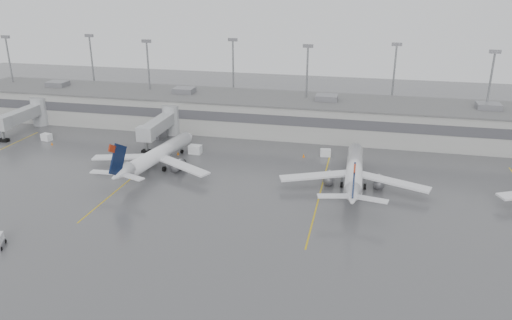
# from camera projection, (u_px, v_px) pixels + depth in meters

# --- Properties ---
(ground) EXTENTS (260.00, 260.00, 0.00)m
(ground) POSITION_uv_depth(u_px,v_px,m) (175.00, 250.00, 68.70)
(ground) COLOR #4C4C4F
(ground) RESTS_ON ground
(terminal) EXTENTS (152.00, 17.00, 9.45)m
(terminal) POSITION_uv_depth(u_px,v_px,m) (263.00, 113.00, 120.20)
(terminal) COLOR #9E9E99
(terminal) RESTS_ON ground
(light_masts) EXTENTS (142.40, 8.00, 20.60)m
(light_masts) POSITION_uv_depth(u_px,v_px,m) (268.00, 76.00, 122.73)
(light_masts) COLOR gray
(light_masts) RESTS_ON ground
(jet_bridge_left) EXTENTS (4.00, 17.20, 7.00)m
(jet_bridge_left) POSITION_uv_depth(u_px,v_px,m) (29.00, 114.00, 120.69)
(jet_bridge_left) COLOR #A0A3A6
(jet_bridge_left) RESTS_ON ground
(jet_bridge_right) EXTENTS (4.00, 17.20, 7.00)m
(jet_bridge_right) POSITION_uv_depth(u_px,v_px,m) (164.00, 123.00, 113.39)
(jet_bridge_right) COLOR #A0A3A6
(jet_bridge_right) RESTS_ON ground
(stand_markings) EXTENTS (105.25, 40.00, 0.01)m
(stand_markings) POSITION_uv_depth(u_px,v_px,m) (224.00, 183.00, 90.62)
(stand_markings) COLOR #C9A20B
(stand_markings) RESTS_ON ground
(jet_mid_left) EXTENTS (25.18, 28.43, 9.24)m
(jet_mid_left) POSITION_uv_depth(u_px,v_px,m) (156.00, 155.00, 96.18)
(jet_mid_left) COLOR white
(jet_mid_left) RESTS_ON ground
(jet_mid_right) EXTENTS (26.15, 29.31, 9.48)m
(jet_mid_right) POSITION_uv_depth(u_px,v_px,m) (354.00, 172.00, 87.95)
(jet_mid_right) COLOR white
(jet_mid_right) RESTS_ON ground
(gse_uld_a) EXTENTS (2.53, 1.99, 1.58)m
(gse_uld_a) POSITION_uv_depth(u_px,v_px,m) (47.00, 137.00, 113.73)
(gse_uld_a) COLOR white
(gse_uld_a) RESTS_ON ground
(gse_uld_b) EXTENTS (2.66, 1.85, 1.83)m
(gse_uld_b) POSITION_uv_depth(u_px,v_px,m) (195.00, 149.00, 105.33)
(gse_uld_b) COLOR white
(gse_uld_b) RESTS_ON ground
(gse_uld_c) EXTENTS (2.28, 1.65, 1.52)m
(gse_uld_c) POSITION_uv_depth(u_px,v_px,m) (326.00, 153.00, 103.85)
(gse_uld_c) COLOR white
(gse_uld_c) RESTS_ON ground
(gse_loader) EXTENTS (2.48, 3.42, 1.95)m
(gse_loader) POSITION_uv_depth(u_px,v_px,m) (159.00, 135.00, 114.92)
(gse_loader) COLOR slate
(gse_loader) RESTS_ON ground
(cone_a) EXTENTS (0.41, 0.41, 0.65)m
(cone_a) POSITION_uv_depth(u_px,v_px,m) (52.00, 144.00, 110.84)
(cone_a) COLOR orange
(cone_a) RESTS_ON ground
(cone_b) EXTENTS (0.48, 0.48, 0.76)m
(cone_b) POSITION_uv_depth(u_px,v_px,m) (178.00, 153.00, 104.70)
(cone_b) COLOR orange
(cone_b) RESTS_ON ground
(cone_c) EXTENTS (0.46, 0.46, 0.74)m
(cone_c) POSITION_uv_depth(u_px,v_px,m) (304.00, 156.00, 103.38)
(cone_c) COLOR orange
(cone_c) RESTS_ON ground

